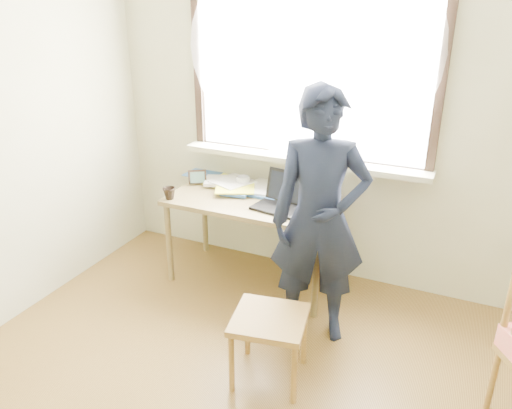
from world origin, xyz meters
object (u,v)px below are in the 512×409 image
at_px(desk, 254,208).
at_px(laptop, 283,199).
at_px(mug_dark, 169,193).
at_px(person, 320,219).
at_px(work_chair, 269,326).
at_px(mug_white, 243,182).

bearing_deg(desk, laptop, -7.12).
xyz_separation_m(mug_dark, person, (1.19, -0.17, 0.09)).
bearing_deg(desk, person, -33.29).
height_order(work_chair, person, person).
xyz_separation_m(desk, person, (0.63, -0.41, 0.20)).
height_order(mug_white, person, person).
distance_m(desk, person, 0.77).
bearing_deg(mug_white, work_chair, -57.91).
relative_size(laptop, mug_white, 3.49).
xyz_separation_m(work_chair, person, (0.10, 0.52, 0.46)).
bearing_deg(work_chair, mug_white, 122.09).
bearing_deg(laptop, person, -44.81).
bearing_deg(work_chair, mug_dark, 147.64).
height_order(desk, person, person).
xyz_separation_m(laptop, mug_white, (-0.42, 0.23, -0.01)).
xyz_separation_m(desk, mug_dark, (-0.56, -0.24, 0.11)).
height_order(desk, laptop, laptop).
bearing_deg(laptop, mug_white, 151.63).
relative_size(mug_white, person, 0.07).
bearing_deg(person, laptop, 115.76).
height_order(mug_white, work_chair, mug_white).
bearing_deg(person, work_chair, -120.29).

